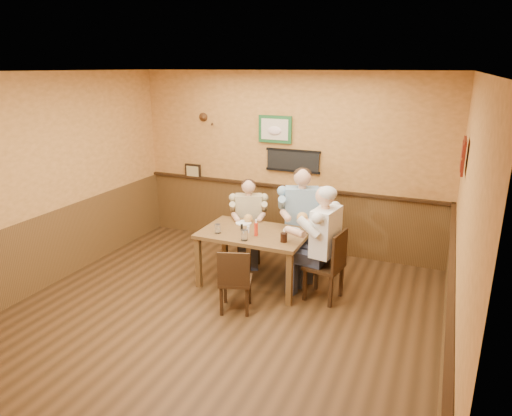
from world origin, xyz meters
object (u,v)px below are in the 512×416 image
Objects in this scene: salt_shaker at (248,229)px; dining_table at (254,238)px; diner_tan_shirt at (249,225)px; water_glass_left at (218,229)px; chair_right_end at (324,265)px; cola_tumbler at (284,238)px; hot_sauce_bottle at (256,229)px; chair_back_left at (249,235)px; chair_back_right at (301,239)px; diner_blue_polo at (301,226)px; chair_near_side at (236,279)px; water_glass_mid at (244,235)px; diner_white_elder at (325,250)px; pepper_shaker at (242,227)px.

dining_table is at bearing 47.31° from salt_shaker.
diner_tan_shirt is 0.95m from water_glass_left.
cola_tumbler is at bearing -64.54° from chair_right_end.
hot_sauce_bottle is (0.08, -0.13, 0.19)m from dining_table.
chair_back_left is 0.17m from diner_tan_shirt.
chair_right_end is (0.53, -0.70, -0.01)m from chair_back_right.
dining_table is 0.79m from diner_blue_polo.
chair_back_left is at bearing -90.23° from chair_near_side.
diner_blue_polo is at bearing -24.89° from diner_tan_shirt.
water_glass_mid is 0.69× the size of hot_sauce_bottle.
chair_back_right is at bearing 92.71° from cola_tumbler.
chair_back_right is at bearing -24.89° from diner_tan_shirt.
diner_blue_polo is 11.28× the size of water_glass_left.
diner_white_elder is 0.92m from hot_sauce_bottle.
chair_right_end is at bearing 180.00° from diner_white_elder.
diner_tan_shirt is 1.11m from water_glass_mid.
chair_near_side is 7.19× the size of cola_tumbler.
diner_tan_shirt is at bearing 119.10° from dining_table.
diner_blue_polo is 1.03× the size of diner_white_elder.
chair_right_end reaches higher than chair_back_left.
chair_back_left is at bearing 0.00° from diner_tan_shirt.
salt_shaker is at bearing -80.14° from diner_white_elder.
chair_near_side is at bearing -95.20° from diner_tan_shirt.
diner_blue_polo reaches higher than chair_back_left.
diner_blue_polo reaches higher than dining_table.
chair_back_right is 0.72× the size of diner_white_elder.
diner_tan_shirt reaches higher than chair_right_end.
water_glass_mid is at bearing -91.89° from chair_back_left.
chair_back_right is at bearing -122.83° from chair_near_side.
hot_sauce_bottle reaches higher than water_glass_mid.
diner_tan_shirt is 5.82× the size of hot_sauce_bottle.
chair_back_left is 0.98× the size of chair_near_side.
diner_white_elder is at bearing 7.55° from water_glass_left.
water_glass_mid reaches higher than dining_table.
cola_tumbler is 0.56m from salt_shaker.
dining_table is 15.21× the size of salt_shaker.
chair_back_left is 5.94× the size of water_glass_mid.
hot_sauce_bottle is at bearing 70.25° from water_glass_mid.
cola_tumbler is (0.87, -0.87, 0.23)m from diner_tan_shirt.
diner_white_elder is at bearing 0.80° from salt_shaker.
chair_right_end is 1.14m from chair_near_side.
diner_blue_polo reaches higher than diner_white_elder.
chair_back_left is at bearing 159.34° from chair_back_right.
hot_sauce_bottle reaches higher than chair_right_end.
pepper_shaker reaches higher than dining_table.
chair_right_end is at bearing 5.14° from hot_sauce_bottle.
water_glass_mid is 0.50m from cola_tumbler.
diner_white_elder is at bearing -51.16° from chair_back_left.
diner_blue_polo is (-0.53, 0.70, 0.22)m from chair_right_end.
chair_near_side is 0.62× the size of diner_white_elder.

